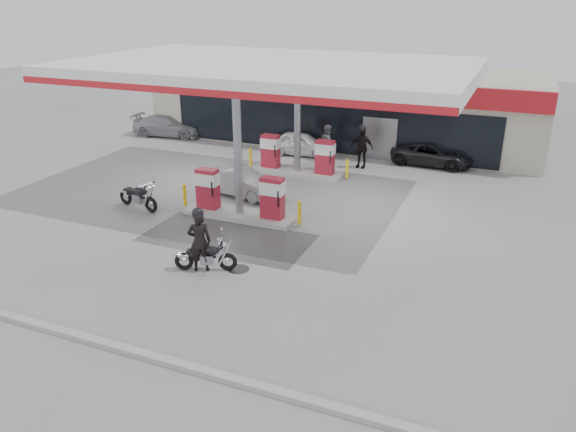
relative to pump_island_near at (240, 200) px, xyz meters
name	(u,v)px	position (x,y,z in m)	size (l,w,h in m)	color
ground	(215,236)	(0.00, -2.00, -0.71)	(90.00, 90.00, 0.00)	gray
wet_patch	(227,238)	(0.50, -2.00, -0.71)	(6.00, 3.00, 0.00)	#4C4C4F
drain_cover	(238,269)	(2.00, -4.00, -0.71)	(0.70, 0.70, 0.01)	#38383A
kerb	(78,336)	(0.00, -9.00, -0.64)	(28.00, 0.25, 0.15)	gray
store_building	(347,104)	(0.01, 13.94, 1.30)	(22.00, 8.22, 4.00)	beige
canopy	(270,70)	(0.00, 3.00, 4.56)	(16.00, 10.02, 5.51)	silver
pump_island_near	(240,200)	(0.00, 0.00, 0.00)	(5.14, 1.30, 1.78)	#9E9E99
pump_island_far	(297,159)	(0.00, 6.00, 0.00)	(5.14, 1.30, 1.78)	#9E9E99
main_motorcycle	(207,257)	(1.12, -4.43, -0.26)	(1.90, 0.97, 1.02)	black
biker_main	(200,242)	(0.94, -4.50, 0.28)	(0.72, 0.48, 1.99)	black
parked_motorcycle	(139,197)	(-4.17, -0.81, -0.21)	(2.19, 0.98, 1.14)	black
sedan_white	(301,144)	(-1.06, 9.20, -0.10)	(1.45, 3.60, 1.23)	silver
attendant	(328,143)	(0.57, 8.80, 0.22)	(0.90, 0.70, 1.86)	#5D5D62
hatchback_silver	(241,182)	(-1.07, 2.20, -0.12)	(1.25, 3.60, 1.19)	gray
parked_car_left	(169,126)	(-10.00, 10.00, -0.08)	(1.76, 4.34, 1.26)	gray
parked_car_right	(432,154)	(5.74, 10.00, -0.15)	(1.87, 4.06, 1.13)	black
biker_walking	(362,148)	(2.55, 8.20, 0.30)	(1.18, 0.49, 2.02)	black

